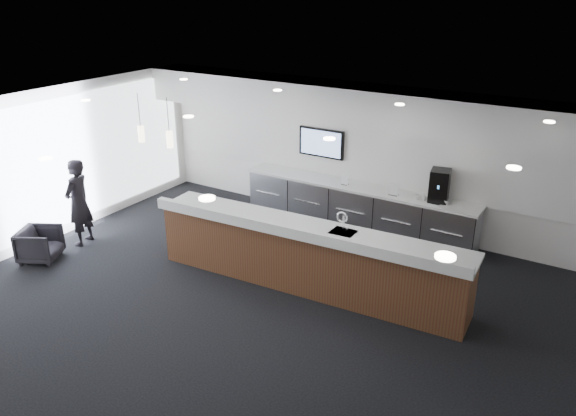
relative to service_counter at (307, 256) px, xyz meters
The scene contains 23 objects.
ground 1.20m from the service_counter, 107.95° to the right, with size 10.00×10.00×0.00m, color black.
ceiling 2.64m from the service_counter, 107.95° to the right, with size 10.00×8.00×0.02m, color black.
back_wall 3.16m from the service_counter, 96.15° to the left, with size 10.00×0.02×3.00m, color white.
left_wall 5.50m from the service_counter, 169.37° to the right, with size 0.02×8.00×3.00m, color white.
soffit_bulkhead 3.31m from the service_counter, 97.23° to the left, with size 10.00×0.90×0.70m, color white.
alcove_panel 3.16m from the service_counter, 96.22° to the left, with size 9.80×0.06×1.40m, color white.
window_blinds_wall 5.46m from the service_counter, 169.30° to the right, with size 0.04×7.36×2.55m, color #ABBACD.
back_credenza 2.66m from the service_counter, 96.99° to the left, with size 5.06×0.66×0.95m.
wall_tv 3.37m from the service_counter, 114.48° to the left, with size 1.05×0.08×0.62m.
pendant_left 3.20m from the service_counter, behind, with size 0.12×0.12×0.30m, color #FFF2C6.
pendant_right 3.82m from the service_counter, behind, with size 0.12×0.12×0.30m, color #FFF2C6.
ceiling_can_lights 2.62m from the service_counter, 107.95° to the right, with size 7.00×5.00×0.02m, color white, non-canonical shape.
service_counter is the anchor object (origin of this frame).
coffee_machine 3.09m from the service_counter, 63.47° to the left, with size 0.42×0.51×0.62m.
info_sign_left 2.66m from the service_counter, 102.63° to the left, with size 0.15×0.02×0.21m, color white.
info_sign_right 2.61m from the service_counter, 78.58° to the left, with size 0.20×0.02×0.26m, color white.
armchair 5.05m from the service_counter, 159.64° to the right, with size 0.67×0.69×0.63m, color black.
lounge_guest 4.72m from the service_counter, 169.57° to the right, with size 0.63×0.42×1.73m, color black.
cup_0 3.03m from the service_counter, 59.01° to the left, with size 0.10×0.10×0.09m, color white.
cup_1 2.96m from the service_counter, 61.36° to the left, with size 0.10×0.10×0.09m, color white.
cup_2 2.89m from the service_counter, 63.82° to the left, with size 0.10×0.10×0.09m, color white.
cup_3 2.84m from the service_counter, 66.39° to the left, with size 0.10×0.10×0.09m, color white.
cup_4 2.78m from the service_counter, 69.06° to the left, with size 0.10×0.10×0.09m, color white.
Camera 1 is at (4.46, -6.33, 4.92)m, focal length 35.00 mm.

